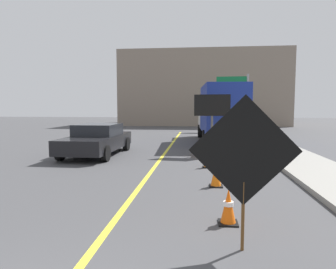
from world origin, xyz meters
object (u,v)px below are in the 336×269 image
traffic_cone_near_sign (228,206)px  traffic_cone_far_lane (208,158)px  pickup_car (97,139)px  traffic_cone_mid_lane (216,174)px  highway_guide_sign (238,92)px  box_truck (221,112)px  roadwork_sign (244,154)px  arrow_board_trailer (212,144)px

traffic_cone_near_sign → traffic_cone_far_lane: 5.19m
pickup_car → traffic_cone_mid_lane: 7.07m
highway_guide_sign → traffic_cone_far_lane: size_ratio=6.97×
box_truck → traffic_cone_near_sign: size_ratio=11.50×
highway_guide_sign → traffic_cone_near_sign: 22.05m
traffic_cone_mid_lane → box_truck: bearing=85.6°
roadwork_sign → box_truck: box_truck is taller
highway_guide_sign → traffic_cone_mid_lane: 19.49m
roadwork_sign → traffic_cone_far_lane: size_ratio=3.25×
arrow_board_trailer → traffic_cone_mid_lane: bearing=-91.0°
arrow_board_trailer → traffic_cone_mid_lane: (-0.10, -5.48, -0.13)m
pickup_car → traffic_cone_near_sign: bearing=-56.0°
box_truck → traffic_cone_far_lane: size_ratio=10.65×
traffic_cone_mid_lane → traffic_cone_far_lane: size_ratio=1.00×
highway_guide_sign → traffic_cone_mid_lane: bearing=-98.7°
roadwork_sign → arrow_board_trailer: bearing=90.6°
roadwork_sign → highway_guide_sign: bearing=83.2°
roadwork_sign → arrow_board_trailer: arrow_board_trailer is taller
traffic_cone_near_sign → traffic_cone_mid_lane: traffic_cone_mid_lane is taller
box_truck → traffic_cone_near_sign: 13.16m
box_truck → traffic_cone_far_lane: (-0.96, -7.87, -1.47)m
box_truck → traffic_cone_near_sign: bearing=-93.2°
box_truck → pickup_car: (-5.84, -5.47, -1.13)m
roadwork_sign → traffic_cone_far_lane: roadwork_sign is taller
arrow_board_trailer → highway_guide_sign: (2.82, 13.55, 2.94)m
traffic_cone_near_sign → traffic_cone_mid_lane: bearing=91.8°
roadwork_sign → traffic_cone_mid_lane: (-0.20, 3.66, -1.12)m
arrow_board_trailer → box_truck: box_truck is taller
roadwork_sign → pickup_car: bearing=121.2°
arrow_board_trailer → pickup_car: bearing=-174.3°
roadwork_sign → traffic_cone_mid_lane: size_ratio=3.27×
traffic_cone_far_lane → traffic_cone_mid_lane: bearing=-86.6°
pickup_car → traffic_cone_mid_lane: size_ratio=6.68×
pickup_car → highway_guide_sign: bearing=60.5°
roadwork_sign → highway_guide_sign: 22.93m
arrow_board_trailer → traffic_cone_near_sign: bearing=-90.1°
traffic_cone_mid_lane → roadwork_sign: bearing=-86.9°
roadwork_sign → traffic_cone_mid_lane: roadwork_sign is taller
roadwork_sign → traffic_cone_far_lane: (-0.35, 6.23, -1.12)m
pickup_car → traffic_cone_far_lane: size_ratio=6.65×
box_truck → arrow_board_trailer: bearing=-98.2°
box_truck → traffic_cone_mid_lane: box_truck is taller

